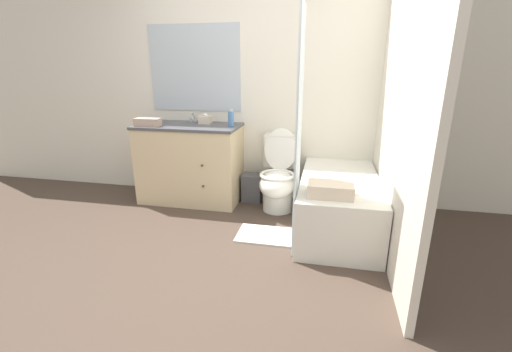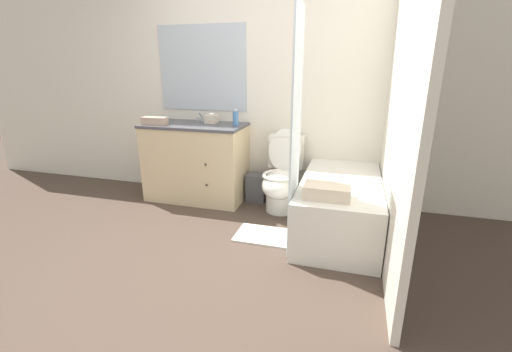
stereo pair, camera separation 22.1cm
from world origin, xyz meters
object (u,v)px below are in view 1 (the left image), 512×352
bath_mat (267,235)px  vanity_cabinet (190,162)px  hand_towel_folded (148,122)px  bath_towel_folded (330,190)px  toilet (279,178)px  soap_dispenser (231,118)px  tissue_box (205,119)px  sink_faucet (195,119)px  wastebasket (252,188)px  bathtub (338,203)px

bath_mat → vanity_cabinet: bearing=144.8°
hand_towel_folded → vanity_cabinet: bearing=23.4°
vanity_cabinet → bath_towel_folded: vanity_cabinet is taller
toilet → soap_dispenser: (-0.53, 0.07, 0.61)m
tissue_box → soap_dispenser: 0.35m
sink_faucet → wastebasket: sink_faucet is taller
toilet → hand_towel_folded: (-1.41, -0.11, 0.57)m
bath_towel_folded → bathtub: bearing=79.1°
soap_dispenser → hand_towel_folded: 0.89m
toilet → wastebasket: bearing=153.5°
soap_dispenser → bath_towel_folded: size_ratio=0.52×
bathtub → bath_mat: bathtub is taller
wastebasket → hand_towel_folded: (-1.08, -0.27, 0.76)m
toilet → bath_mat: 0.74m
wastebasket → hand_towel_folded: hand_towel_folded is taller
soap_dispenser → bath_mat: size_ratio=0.34×
tissue_box → soap_dispenser: soap_dispenser is taller
tissue_box → hand_towel_folded: (-0.55, -0.28, -0.00)m
toilet → wastebasket: 0.41m
wastebasket → bathtub: bearing=-28.4°
wastebasket → bath_mat: bearing=-68.5°
bathtub → wastebasket: bathtub is taller
soap_dispenser → bath_towel_folded: (1.06, -0.89, -0.40)m
sink_faucet → soap_dispenser: bearing=-22.2°
soap_dispenser → bath_mat: soap_dispenser is taller
bath_mat → bathtub: bearing=26.0°
wastebasket → soap_dispenser: soap_dispenser is taller
hand_towel_folded → bath_towel_folded: 2.10m
toilet → soap_dispenser: bearing=172.7°
bath_towel_folded → bath_mat: (-0.53, 0.17, -0.55)m
wastebasket → soap_dispenser: (-0.21, -0.09, 0.80)m
toilet → bath_mat: toilet is taller
bath_towel_folded → bath_mat: bearing=162.7°
vanity_cabinet → hand_towel_folded: bearing=-156.6°
toilet → tissue_box: (-0.86, 0.17, 0.57)m
vanity_cabinet → bath_towel_folded: bearing=-29.7°
sink_faucet → toilet: 1.19m
soap_dispenser → bath_towel_folded: bearing=-39.9°
vanity_cabinet → sink_faucet: (-0.00, 0.21, 0.46)m
bathtub → bath_towel_folded: size_ratio=3.85×
bath_mat → sink_faucet: bearing=137.8°
tissue_box → sink_faucet: bearing=150.1°
soap_dispenser → bath_mat: (0.53, -0.72, -0.95)m
sink_faucet → bathtub: (1.64, -0.62, -0.66)m
vanity_cabinet → sink_faucet: 0.51m
toilet → bath_mat: bearing=-90.2°
hand_towel_folded → bath_mat: (1.40, -0.55, -0.91)m
toilet → bath_mat: size_ratio=1.56×
bath_mat → bath_towel_folded: bearing=-17.3°
tissue_box → soap_dispenser: size_ratio=0.69×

